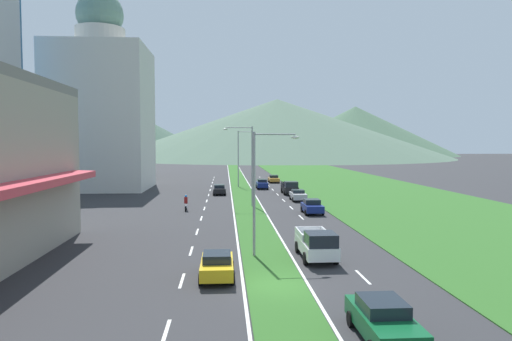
# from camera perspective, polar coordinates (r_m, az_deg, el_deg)

# --- Properties ---
(ground_plane) EXTENTS (600.00, 600.00, 0.00)m
(ground_plane) POSITION_cam_1_polar(r_m,az_deg,el_deg) (25.45, 2.50, -14.01)
(ground_plane) COLOR #2D2D30
(grass_median) EXTENTS (3.20, 240.00, 0.06)m
(grass_median) POSITION_cam_1_polar(r_m,az_deg,el_deg) (84.52, -2.01, -1.78)
(grass_median) COLOR #2D6023
(grass_median) RESTS_ON ground_plane
(grass_verge_right) EXTENTS (24.00, 240.00, 0.06)m
(grass_verge_right) POSITION_cam_1_polar(r_m,az_deg,el_deg) (87.63, 11.58, -1.66)
(grass_verge_right) COLOR #2D6023
(grass_verge_right) RESTS_ON ground_plane
(lane_dash_left_2) EXTENTS (0.16, 2.80, 0.01)m
(lane_dash_left_2) POSITION_cam_1_polar(r_m,az_deg,el_deg) (20.02, -11.03, -18.98)
(lane_dash_left_2) COLOR silver
(lane_dash_left_2) RESTS_ON ground_plane
(lane_dash_left_3) EXTENTS (0.16, 2.80, 0.01)m
(lane_dash_left_3) POSITION_cam_1_polar(r_m,az_deg,el_deg) (26.70, -9.08, -13.20)
(lane_dash_left_3) COLOR silver
(lane_dash_left_3) RESTS_ON ground_plane
(lane_dash_left_4) EXTENTS (0.16, 2.80, 0.01)m
(lane_dash_left_4) POSITION_cam_1_polar(r_m,az_deg,el_deg) (33.56, -7.96, -9.75)
(lane_dash_left_4) COLOR silver
(lane_dash_left_4) RESTS_ON ground_plane
(lane_dash_left_5) EXTENTS (0.16, 2.80, 0.01)m
(lane_dash_left_5) POSITION_cam_1_polar(r_m,az_deg,el_deg) (40.50, -7.24, -7.47)
(lane_dash_left_5) COLOR silver
(lane_dash_left_5) RESTS_ON ground_plane
(lane_dash_left_6) EXTENTS (0.16, 2.80, 0.01)m
(lane_dash_left_6) POSITION_cam_1_polar(r_m,az_deg,el_deg) (47.50, -6.73, -5.86)
(lane_dash_left_6) COLOR silver
(lane_dash_left_6) RESTS_ON ground_plane
(lane_dash_left_7) EXTENTS (0.16, 2.80, 0.01)m
(lane_dash_left_7) POSITION_cam_1_polar(r_m,az_deg,el_deg) (54.53, -6.36, -4.66)
(lane_dash_left_7) COLOR silver
(lane_dash_left_7) RESTS_ON ground_plane
(lane_dash_left_8) EXTENTS (0.16, 2.80, 0.01)m
(lane_dash_left_8) POSITION_cam_1_polar(r_m,az_deg,el_deg) (61.58, -6.07, -3.74)
(lane_dash_left_8) COLOR silver
(lane_dash_left_8) RESTS_ON ground_plane
(lane_dash_left_9) EXTENTS (0.16, 2.80, 0.01)m
(lane_dash_left_9) POSITION_cam_1_polar(r_m,az_deg,el_deg) (68.64, -5.84, -3.01)
(lane_dash_left_9) COLOR silver
(lane_dash_left_9) RESTS_ON ground_plane
(lane_dash_left_10) EXTENTS (0.16, 2.80, 0.01)m
(lane_dash_left_10) POSITION_cam_1_polar(r_m,az_deg,el_deg) (75.71, -5.66, -2.41)
(lane_dash_left_10) COLOR silver
(lane_dash_left_10) RESTS_ON ground_plane
(lane_dash_left_11) EXTENTS (0.16, 2.80, 0.01)m
(lane_dash_left_11) POSITION_cam_1_polar(r_m,az_deg,el_deg) (82.79, -5.50, -1.91)
(lane_dash_left_11) COLOR silver
(lane_dash_left_11) RESTS_ON ground_plane
(lane_dash_left_12) EXTENTS (0.16, 2.80, 0.01)m
(lane_dash_left_12) POSITION_cam_1_polar(r_m,az_deg,el_deg) (89.87, -5.37, -1.50)
(lane_dash_left_12) COLOR silver
(lane_dash_left_12) RESTS_ON ground_plane
(lane_dash_left_13) EXTENTS (0.16, 2.80, 0.01)m
(lane_dash_left_13) POSITION_cam_1_polar(r_m,az_deg,el_deg) (96.96, -5.26, -1.14)
(lane_dash_left_13) COLOR silver
(lane_dash_left_13) RESTS_ON ground_plane
(lane_dash_left_14) EXTENTS (0.16, 2.80, 0.01)m
(lane_dash_left_14) POSITION_cam_1_polar(r_m,az_deg,el_deg) (104.06, -5.17, -0.84)
(lane_dash_left_14) COLOR silver
(lane_dash_left_14) RESTS_ON ground_plane
(lane_dash_right_2) EXTENTS (0.16, 2.80, 0.01)m
(lane_dash_right_2) POSITION_cam_1_polar(r_m,az_deg,el_deg) (21.35, 18.79, -17.64)
(lane_dash_right_2) COLOR silver
(lane_dash_right_2) RESTS_ON ground_plane
(lane_dash_right_3) EXTENTS (0.16, 2.80, 0.01)m
(lane_dash_right_3) POSITION_cam_1_polar(r_m,az_deg,el_deg) (27.71, 12.98, -12.62)
(lane_dash_right_3) COLOR silver
(lane_dash_right_3) RESTS_ON ground_plane
(lane_dash_right_4) EXTENTS (0.16, 2.80, 0.01)m
(lane_dash_right_4) POSITION_cam_1_polar(r_m,az_deg,el_deg) (34.37, 9.50, -9.44)
(lane_dash_right_4) COLOR silver
(lane_dash_right_4) RESTS_ON ground_plane
(lane_dash_right_5) EXTENTS (0.16, 2.80, 0.01)m
(lane_dash_right_5) POSITION_cam_1_polar(r_m,az_deg,el_deg) (41.18, 7.20, -7.29)
(lane_dash_right_5) COLOR silver
(lane_dash_right_5) RESTS_ON ground_plane
(lane_dash_right_6) EXTENTS (0.16, 2.80, 0.01)m
(lane_dash_right_6) POSITION_cam_1_polar(r_m,az_deg,el_deg) (48.08, 5.56, -5.74)
(lane_dash_right_6) COLOR silver
(lane_dash_right_6) RESTS_ON ground_plane
(lane_dash_right_7) EXTENTS (0.16, 2.80, 0.01)m
(lane_dash_right_7) POSITION_cam_1_polar(r_m,az_deg,el_deg) (55.03, 4.35, -4.58)
(lane_dash_right_7) COLOR silver
(lane_dash_right_7) RESTS_ON ground_plane
(lane_dash_right_8) EXTENTS (0.16, 2.80, 0.01)m
(lane_dash_right_8) POSITION_cam_1_polar(r_m,az_deg,el_deg) (62.02, 3.41, -3.67)
(lane_dash_right_8) COLOR silver
(lane_dash_right_8) RESTS_ON ground_plane
(lane_dash_right_9) EXTENTS (0.16, 2.80, 0.01)m
(lane_dash_right_9) POSITION_cam_1_polar(r_m,az_deg,el_deg) (69.04, 2.66, -2.95)
(lane_dash_right_9) COLOR silver
(lane_dash_right_9) RESTS_ON ground_plane
(lane_dash_right_10) EXTENTS (0.16, 2.80, 0.01)m
(lane_dash_right_10) POSITION_cam_1_polar(r_m,az_deg,el_deg) (76.07, 2.05, -2.37)
(lane_dash_right_10) COLOR silver
(lane_dash_right_10) RESTS_ON ground_plane
(lane_dash_right_11) EXTENTS (0.16, 2.80, 0.01)m
(lane_dash_right_11) POSITION_cam_1_polar(r_m,az_deg,el_deg) (83.12, 1.55, -1.88)
(lane_dash_right_11) COLOR silver
(lane_dash_right_11) RESTS_ON ground_plane
(lane_dash_right_12) EXTENTS (0.16, 2.80, 0.01)m
(lane_dash_right_12) POSITION_cam_1_polar(r_m,az_deg,el_deg) (90.18, 1.12, -1.47)
(lane_dash_right_12) COLOR silver
(lane_dash_right_12) RESTS_ON ground_plane
(lane_dash_right_13) EXTENTS (0.16, 2.80, 0.01)m
(lane_dash_right_13) POSITION_cam_1_polar(r_m,az_deg,el_deg) (97.25, 0.76, -1.12)
(lane_dash_right_13) COLOR silver
(lane_dash_right_13) RESTS_ON ground_plane
(lane_dash_right_14) EXTENTS (0.16, 2.80, 0.01)m
(lane_dash_right_14) POSITION_cam_1_polar(r_m,az_deg,el_deg) (104.32, 0.44, -0.81)
(lane_dash_right_14) COLOR silver
(lane_dash_right_14) RESTS_ON ground_plane
(edge_line_median_left) EXTENTS (0.16, 240.00, 0.01)m
(edge_line_median_left) POSITION_cam_1_polar(r_m,az_deg,el_deg) (84.49, -3.20, -1.80)
(edge_line_median_left) COLOR silver
(edge_line_median_left) RESTS_ON ground_plane
(edge_line_median_right) EXTENTS (0.16, 240.00, 0.01)m
(edge_line_median_right) POSITION_cam_1_polar(r_m,az_deg,el_deg) (84.60, -0.82, -1.79)
(edge_line_median_right) COLOR silver
(edge_line_median_right) RESTS_ON ground_plane
(domed_building) EXTENTS (15.24, 15.24, 32.44)m
(domed_building) POSITION_cam_1_polar(r_m,az_deg,el_deg) (81.51, -18.42, 7.21)
(domed_building) COLOR silver
(domed_building) RESTS_ON ground_plane
(midrise_colored) EXTENTS (16.53, 16.53, 23.51)m
(midrise_colored) POSITION_cam_1_polar(r_m,az_deg,el_deg) (110.21, -19.09, 5.34)
(midrise_colored) COLOR #B7B2A8
(midrise_colored) RESTS_ON ground_plane
(hill_far_left) EXTENTS (140.07, 140.07, 37.21)m
(hill_far_left) POSITION_cam_1_polar(r_m,az_deg,el_deg) (312.34, -18.28, 5.21)
(hill_far_left) COLOR #3D5647
(hill_far_left) RESTS_ON ground_plane
(hill_far_center) EXTENTS (177.80, 177.80, 30.95)m
(hill_far_center) POSITION_cam_1_polar(r_m,az_deg,el_deg) (247.55, 2.61, 5.18)
(hill_far_center) COLOR #516B56
(hill_far_center) RESTS_ON ground_plane
(hill_far_right) EXTENTS (122.66, 122.66, 30.62)m
(hill_far_right) POSITION_cam_1_polar(r_m,az_deg,el_deg) (298.63, 12.08, 4.77)
(hill_far_right) COLOR #47664C
(hill_far_right) RESTS_ON ground_plane
(street_lamp_near) EXTENTS (3.15, 0.40, 8.34)m
(street_lamp_near) POSITION_cam_1_polar(r_m,az_deg,el_deg) (30.98, 0.47, -1.68)
(street_lamp_near) COLOR #99999E
(street_lamp_near) RESTS_ON ground_plane
(street_lamp_mid) EXTENTS (3.55, 0.28, 9.62)m
(street_lamp_mid) POSITION_cam_1_polar(r_m,az_deg,el_deg) (55.56, -0.88, 1.28)
(street_lamp_mid) COLOR #99999E
(street_lamp_mid) RESTS_ON ground_plane
(street_lamp_far) EXTENTS (3.30, 0.28, 9.73)m
(street_lamp_far) POSITION_cam_1_polar(r_m,az_deg,el_deg) (80.20, -1.94, 1.94)
(street_lamp_far) COLOR #99999E
(street_lamp_far) RESTS_ON ground_plane
(car_0) EXTENTS (1.94, 4.17, 1.49)m
(car_0) POSITION_cam_1_polar(r_m,az_deg,el_deg) (26.70, -4.81, -11.48)
(car_0) COLOR yellow
(car_0) RESTS_ON ground_plane
(car_3) EXTENTS (1.90, 4.39, 1.45)m
(car_3) POSITION_cam_1_polar(r_m,az_deg,el_deg) (61.73, 5.18, -3.01)
(car_3) COLOR #B2B2B7
(car_3) RESTS_ON ground_plane
(car_4) EXTENTS (2.01, 4.57, 1.56)m
(car_4) POSITION_cam_1_polar(r_m,az_deg,el_deg) (19.42, 15.38, -17.26)
(car_4) COLOR #0C5128
(car_4) RESTS_ON ground_plane
(car_5) EXTENTS (2.01, 4.40, 1.45)m
(car_5) POSITION_cam_1_polar(r_m,az_deg,el_deg) (89.88, 2.18, -1.02)
(car_5) COLOR #C6842D
(car_5) RESTS_ON ground_plane
(car_6) EXTENTS (2.02, 4.09, 1.56)m
(car_6) POSITION_cam_1_polar(r_m,az_deg,el_deg) (50.58, 6.90, -4.40)
(car_6) COLOR navy
(car_6) RESTS_ON ground_plane
(car_7) EXTENTS (1.89, 4.12, 1.47)m
(car_7) POSITION_cam_1_polar(r_m,az_deg,el_deg) (69.11, -4.50, -2.33)
(car_7) COLOR black
(car_7) RESTS_ON ground_plane
(car_8) EXTENTS (1.92, 4.15, 1.58)m
(car_8) POSITION_cam_1_polar(r_m,az_deg,el_deg) (77.64, 0.74, -1.66)
(car_8) COLOR navy
(car_8) RESTS_ON ground_plane
(pickup_truck_0) EXTENTS (2.18, 5.40, 2.00)m
(pickup_truck_0) POSITION_cam_1_polar(r_m,az_deg,el_deg) (30.98, 7.47, -8.99)
(pickup_truck_0) COLOR silver
(pickup_truck_0) RESTS_ON ground_plane
(pickup_truck_1) EXTENTS (2.18, 5.40, 2.00)m
(pickup_truck_1) POSITION_cam_1_polar(r_m,az_deg,el_deg) (69.42, 4.17, -2.11)
(pickup_truck_1) COLOR black
(pickup_truck_1) RESTS_ON ground_plane
(motorcycle_rider) EXTENTS (0.36, 2.00, 1.80)m
(motorcycle_rider) POSITION_cam_1_polar(r_m,az_deg,el_deg) (52.90, -8.59, -4.12)
(motorcycle_rider) COLOR black
(motorcycle_rider) RESTS_ON ground_plane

